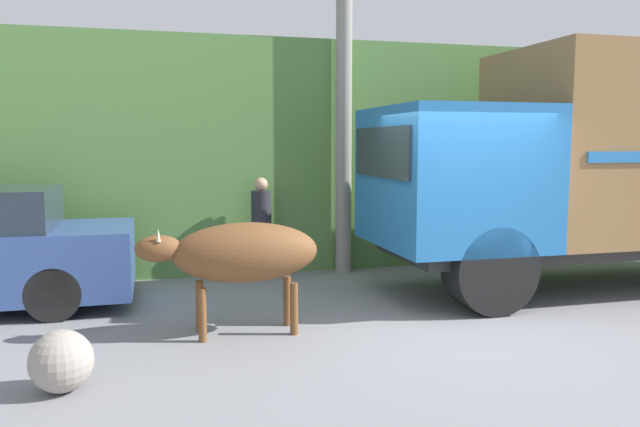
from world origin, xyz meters
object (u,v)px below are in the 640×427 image
Objects in this scene: pedestrian_on_hill at (261,223)px; brown_cow at (241,254)px; cargo_truck at (613,160)px; roadside_rock at (61,361)px; utility_pole at (344,107)px.

brown_cow is at bearing 61.14° from pedestrian_on_hill.
cargo_truck is 4.26× the size of pedestrian_on_hill.
brown_cow is 3.70× the size of roadside_rock.
brown_cow is 1.25× the size of pedestrian_on_hill.
brown_cow is (-5.63, -0.94, -0.98)m from cargo_truck.
pedestrian_on_hill is at bearing 79.59° from brown_cow.
pedestrian_on_hill reaches higher than brown_cow.
roadside_rock is (-2.44, -4.11, -0.61)m from pedestrian_on_hill.
brown_cow is at bearing -173.63° from cargo_truck.
brown_cow is 2.23m from roadside_rock.
cargo_truck is 3.40× the size of brown_cow.
roadside_rock is at bearing -132.12° from utility_pole.
cargo_truck is 5.79m from brown_cow.
utility_pole is (-3.53, 2.04, 0.84)m from cargo_truck.
pedestrian_on_hill is 2.96× the size of roadside_rock.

